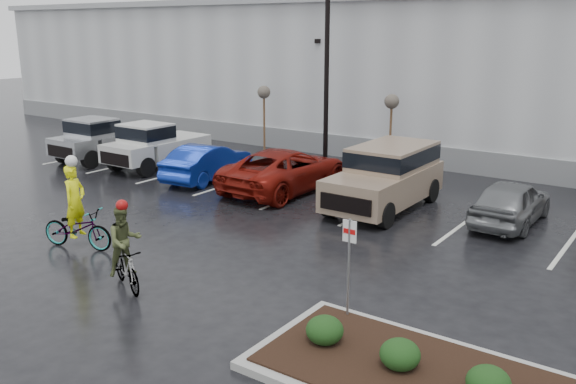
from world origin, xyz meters
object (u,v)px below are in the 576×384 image
Objects in this scene: sapling_mid at (392,106)px; pickup_silver at (110,138)px; fire_lane_sign at (349,258)px; car_grey at (511,202)px; suv_tan at (384,178)px; sapling_west at (264,96)px; pickup_white at (163,144)px; car_red at (285,170)px; cyclist_hivis at (77,220)px; cyclist_olive at (126,256)px; car_blue at (207,162)px; lamppost at (327,30)px.

sapling_mid is 0.62× the size of pickup_silver.
sapling_mid reaches higher than fire_lane_sign.
pickup_silver reaches higher than car_grey.
fire_lane_sign reaches higher than suv_tan.
pickup_silver is at bearing -134.82° from sapling_west.
car_red is (6.67, -0.30, -0.20)m from pickup_white.
pickup_silver is (-16.78, 7.79, -0.43)m from fire_lane_sign.
car_grey is at bearing -174.61° from car_red.
cyclist_hivis is (-1.07, -8.19, 0.01)m from car_red.
cyclist_hivis is at bearing -102.08° from sapling_mid.
cyclist_olive is at bearing 103.24° from car_red.
sapling_mid is at bearing -34.67° from car_grey.
cyclist_olive is (8.77, -9.53, -0.20)m from pickup_white.
sapling_mid is at bearing 29.14° from pickup_white.
car_grey is at bearing -35.12° from sapling_mid.
cyclist_hivis reaches higher than pickup_white.
pickup_silver is at bearing 0.59° from car_red.
sapling_west is at bearing -83.46° from car_blue.
cyclist_olive is at bearing -88.60° from sapling_mid.
lamppost reaches higher than fire_lane_sign.
sapling_west is at bearing 45.18° from pickup_silver.
car_red is at bearing 0.14° from pickup_silver.
sapling_mid is 5.64m from car_red.
sapling_mid is (6.50, 0.00, 0.00)m from sapling_west.
pickup_silver is 9.74m from car_red.
car_blue is 1.68× the size of cyclist_hivis.
sapling_mid reaches higher than car_red.
pickup_silver and pickup_white have the same top height.
car_red is at bearing 5.39° from car_grey.
fire_lane_sign is 5.19m from cyclist_olive.
lamppost is at bearing -78.89° from car_red.
fire_lane_sign is 0.43× the size of suv_tan.
suv_tan reaches higher than pickup_white.
sapling_mid is at bearing -140.92° from car_blue.
fire_lane_sign reaches higher than car_grey.
sapling_west is at bearing 165.96° from lamppost.
car_grey is (3.87, 0.75, -0.34)m from suv_tan.
pickup_white is at bearing -112.23° from sapling_west.
suv_tan is 9.58m from cyclist_hivis.
pickup_white is at bearing -148.04° from lamppost.
sapling_mid is at bearing -108.86° from car_red.
pickup_silver is at bearing 75.55° from cyclist_olive.
sapling_west is at bearing 49.14° from cyclist_olive.
lamppost is 4.36× the size of cyclist_olive.
lamppost is 7.79m from suv_tan.
car_blue is (-10.50, 7.40, -0.70)m from fire_lane_sign.
cyclist_olive reaches higher than car_grey.
car_grey is at bearing 2.30° from pickup_silver.
car_red is 2.18× the size of cyclist_hivis.
pickup_white is at bearing 149.41° from fire_lane_sign.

